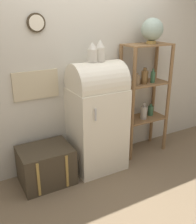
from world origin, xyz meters
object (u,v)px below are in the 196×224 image
suitcase_trunk (46,165)px  vase_center (100,51)px  vase_left (92,53)px  globe (152,30)px  refrigerator (97,116)px

suitcase_trunk → vase_center: vase_center is taller
suitcase_trunk → vase_left: bearing=1.4°
vase_center → vase_left: bearing=177.2°
vase_left → globe: bearing=2.5°
refrigerator → globe: globe is taller
vase_left → vase_center: 0.10m
globe → refrigerator: bearing=-177.0°
globe → vase_center: (-0.81, -0.04, -0.22)m
suitcase_trunk → globe: size_ratio=1.89×
globe → suitcase_trunk: bearing=-178.0°
vase_center → suitcase_trunk: bearing=-179.2°
globe → vase_left: 0.94m
globe → vase_left: bearing=-177.5°
refrigerator → globe: 1.34m
vase_left → vase_center: bearing=-2.8°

